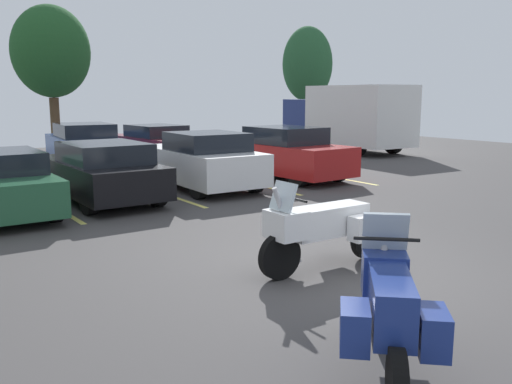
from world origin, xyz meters
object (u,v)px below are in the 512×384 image
motorcycle_second (389,307)px  car_red (282,153)px  motorcycle_touring (322,226)px  car_black (101,172)px  car_far_maroon (155,143)px  car_white (201,161)px  car_far_blue (84,145)px  box_truck (348,117)px

motorcycle_second → car_red: bearing=57.0°
motorcycle_touring → car_black: car_black is taller
motorcycle_second → car_red: car_red is taller
motorcycle_touring → car_far_maroon: (3.68, 13.78, 0.03)m
motorcycle_second → car_white: 10.41m
car_black → car_far_maroon: 8.14m
motorcycle_touring → car_far_blue: car_far_blue is taller
car_black → car_far_maroon: bearing=56.6°
car_red → car_far_blue: 7.48m
car_white → car_far_blue: (-1.10, 6.53, -0.01)m
motorcycle_touring → box_truck: bearing=44.7°
car_white → car_far_blue: car_white is taller
motorcycle_second → car_far_blue: size_ratio=0.33×
car_far_blue → car_far_maroon: car_far_blue is taller
car_white → car_red: (2.95, 0.25, 0.00)m
car_black → car_far_blue: bearing=75.6°
motorcycle_touring → car_far_blue: size_ratio=0.49×
motorcycle_second → box_truck: (13.75, 14.68, 0.89)m
motorcycle_touring → car_far_maroon: size_ratio=0.51×
car_red → car_far_blue: car_red is taller
motorcycle_touring → car_red: car_red is taller
car_red → car_far_maroon: 6.49m
motorcycle_touring → car_red: (4.98, 7.43, 0.11)m
box_truck → car_black: bearing=-158.7°
car_far_blue → car_far_maroon: bearing=1.4°
car_white → car_red: car_red is taller
car_black → box_truck: (13.02, 5.09, 0.83)m
car_red → car_far_maroon: bearing=101.5°
car_white → car_red: bearing=4.8°
motorcycle_touring → box_truck: 17.20m
car_black → car_far_blue: 6.94m
car_black → car_far_maroon: size_ratio=0.96×
box_truck → car_far_blue: bearing=171.7°
motorcycle_second → car_black: 9.62m
motorcycle_touring → car_far_maroon: 14.27m
car_black → car_far_blue: size_ratio=0.94×
car_far_maroon → car_white: bearing=-104.0°
car_far_maroon → box_truck: box_truck is taller
car_black → car_red: 5.80m
car_black → motorcycle_touring: bearing=-83.5°
car_far_blue → motorcycle_touring: bearing=-93.9°
car_red → car_black: bearing=-175.7°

